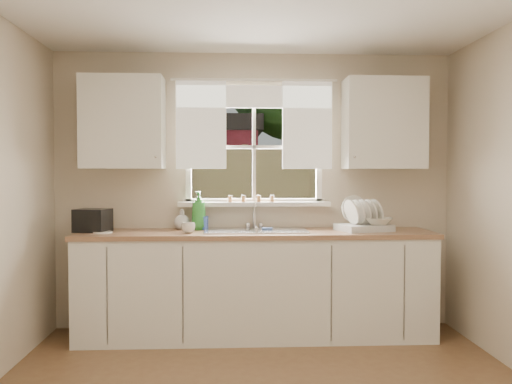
{
  "coord_description": "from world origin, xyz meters",
  "views": [
    {
      "loc": [
        -0.23,
        -2.95,
        1.41
      ],
      "look_at": [
        0.0,
        1.65,
        1.25
      ],
      "focal_mm": 38.0,
      "sensor_mm": 36.0,
      "label": 1
    }
  ],
  "objects_px": {
    "cup": "(188,228)",
    "black_appliance": "(93,220)",
    "dish_rack": "(363,222)",
    "soap_bottle_a": "(199,210)"
  },
  "relations": [
    {
      "from": "dish_rack",
      "to": "black_appliance",
      "type": "height_order",
      "value": "dish_rack"
    },
    {
      "from": "dish_rack",
      "to": "cup",
      "type": "relative_size",
      "value": 4.48
    },
    {
      "from": "soap_bottle_a",
      "to": "black_appliance",
      "type": "xyz_separation_m",
      "value": [
        -0.89,
        -0.15,
        -0.07
      ]
    },
    {
      "from": "dish_rack",
      "to": "soap_bottle_a",
      "type": "height_order",
      "value": "soap_bottle_a"
    },
    {
      "from": "dish_rack",
      "to": "black_appliance",
      "type": "bearing_deg",
      "value": 179.4
    },
    {
      "from": "dish_rack",
      "to": "cup",
      "type": "bearing_deg",
      "value": -175.5
    },
    {
      "from": "dish_rack",
      "to": "black_appliance",
      "type": "distance_m",
      "value": 2.33
    },
    {
      "from": "cup",
      "to": "black_appliance",
      "type": "xyz_separation_m",
      "value": [
        -0.82,
        0.14,
        0.05
      ]
    },
    {
      "from": "soap_bottle_a",
      "to": "black_appliance",
      "type": "distance_m",
      "value": 0.91
    },
    {
      "from": "dish_rack",
      "to": "soap_bottle_a",
      "type": "bearing_deg",
      "value": 173.24
    }
  ]
}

